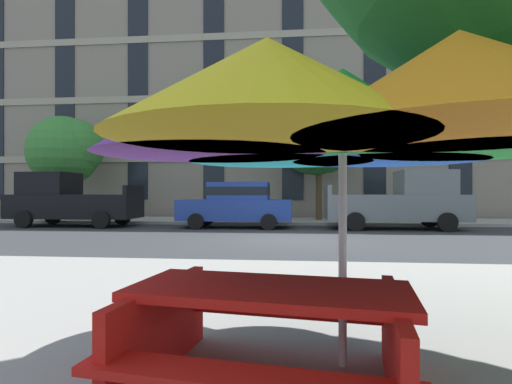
{
  "coord_description": "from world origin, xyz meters",
  "views": [
    {
      "loc": [
        0.21,
        -11.99,
        1.38
      ],
      "look_at": [
        -1.33,
        3.2,
        1.4
      ],
      "focal_mm": 28.38,
      "sensor_mm": 36.0,
      "label": 1
    }
  ],
  "objects_px": {
    "pickup_gray": "(401,202)",
    "patio_umbrella": "(343,115)",
    "pickup_black": "(70,201)",
    "street_tree_middle": "(319,137)",
    "sedan_blue": "(237,203)",
    "street_tree_left": "(67,150)",
    "picnic_table": "(270,329)"
  },
  "relations": [
    {
      "from": "pickup_black",
      "to": "street_tree_left",
      "type": "distance_m",
      "value": 4.2
    },
    {
      "from": "street_tree_middle",
      "to": "street_tree_left",
      "type": "bearing_deg",
      "value": -178.28
    },
    {
      "from": "sedan_blue",
      "to": "picnic_table",
      "type": "relative_size",
      "value": 2.2
    },
    {
      "from": "pickup_gray",
      "to": "street_tree_middle",
      "type": "height_order",
      "value": "street_tree_middle"
    },
    {
      "from": "pickup_gray",
      "to": "street_tree_middle",
      "type": "relative_size",
      "value": 0.87
    },
    {
      "from": "street_tree_middle",
      "to": "picnic_table",
      "type": "distance_m",
      "value": 16.72
    },
    {
      "from": "patio_umbrella",
      "to": "picnic_table",
      "type": "relative_size",
      "value": 1.84
    },
    {
      "from": "street_tree_left",
      "to": "picnic_table",
      "type": "height_order",
      "value": "street_tree_left"
    },
    {
      "from": "sedan_blue",
      "to": "picnic_table",
      "type": "height_order",
      "value": "sedan_blue"
    },
    {
      "from": "street_tree_left",
      "to": "picnic_table",
      "type": "relative_size",
      "value": 2.54
    },
    {
      "from": "sedan_blue",
      "to": "pickup_black",
      "type": "bearing_deg",
      "value": 180.0
    },
    {
      "from": "sedan_blue",
      "to": "street_tree_middle",
      "type": "distance_m",
      "value": 5.57
    },
    {
      "from": "sedan_blue",
      "to": "picnic_table",
      "type": "bearing_deg",
      "value": -80.6
    },
    {
      "from": "sedan_blue",
      "to": "patio_umbrella",
      "type": "relative_size",
      "value": 1.2
    },
    {
      "from": "pickup_gray",
      "to": "picnic_table",
      "type": "bearing_deg",
      "value": -107.35
    },
    {
      "from": "sedan_blue",
      "to": "street_tree_left",
      "type": "xyz_separation_m",
      "value": [
        -8.77,
        2.89,
        2.49
      ]
    },
    {
      "from": "sedan_blue",
      "to": "pickup_gray",
      "type": "distance_m",
      "value": 6.24
    },
    {
      "from": "street_tree_middle",
      "to": "sedan_blue",
      "type": "bearing_deg",
      "value": -135.93
    },
    {
      "from": "pickup_black",
      "to": "street_tree_middle",
      "type": "xyz_separation_m",
      "value": [
        10.27,
        3.25,
        2.94
      ]
    },
    {
      "from": "sedan_blue",
      "to": "patio_umbrella",
      "type": "distance_m",
      "value": 13.02
    },
    {
      "from": "sedan_blue",
      "to": "street_tree_middle",
      "type": "xyz_separation_m",
      "value": [
        3.36,
        3.25,
        3.02
      ]
    },
    {
      "from": "pickup_black",
      "to": "patio_umbrella",
      "type": "distance_m",
      "value": 15.94
    },
    {
      "from": "sedan_blue",
      "to": "street_tree_left",
      "type": "bearing_deg",
      "value": 161.77
    },
    {
      "from": "pickup_black",
      "to": "pickup_gray",
      "type": "xyz_separation_m",
      "value": [
        13.15,
        0.0,
        0.0
      ]
    },
    {
      "from": "pickup_gray",
      "to": "patio_umbrella",
      "type": "xyz_separation_m",
      "value": [
        -3.57,
        -12.7,
        0.92
      ]
    },
    {
      "from": "patio_umbrella",
      "to": "picnic_table",
      "type": "distance_m",
      "value": 1.58
    },
    {
      "from": "pickup_black",
      "to": "street_tree_middle",
      "type": "distance_m",
      "value": 11.17
    },
    {
      "from": "pickup_gray",
      "to": "patio_umbrella",
      "type": "relative_size",
      "value": 1.39
    },
    {
      "from": "pickup_gray",
      "to": "patio_umbrella",
      "type": "height_order",
      "value": "patio_umbrella"
    },
    {
      "from": "street_tree_middle",
      "to": "patio_umbrella",
      "type": "xyz_separation_m",
      "value": [
        -0.69,
        -15.95,
        -2.03
      ]
    },
    {
      "from": "pickup_black",
      "to": "patio_umbrella",
      "type": "xyz_separation_m",
      "value": [
        9.58,
        -12.7,
        0.92
      ]
    },
    {
      "from": "pickup_black",
      "to": "street_tree_middle",
      "type": "bearing_deg",
      "value": 17.58
    }
  ]
}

